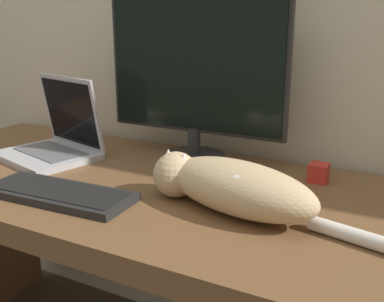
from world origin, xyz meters
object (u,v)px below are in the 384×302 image
object	(u,v)px
monitor	(195,75)
external_keyboard	(58,193)
laptop	(55,141)
cat	(231,185)

from	to	relation	value
monitor	external_keyboard	xyz separation A→B (m)	(-0.16, -0.44, -0.26)
monitor	laptop	size ratio (longest dim) A/B	1.68
external_keyboard	cat	xyz separation A→B (m)	(0.42, 0.13, 0.05)
laptop	cat	xyz separation A→B (m)	(0.68, -0.13, 0.01)
laptop	external_keyboard	world-z (taller)	laptop
laptop	external_keyboard	bearing A→B (deg)	-30.14
laptop	cat	size ratio (longest dim) A/B	0.57
monitor	cat	distance (m)	0.45
laptop	external_keyboard	xyz separation A→B (m)	(0.26, -0.26, -0.04)
cat	monitor	bearing A→B (deg)	142.65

